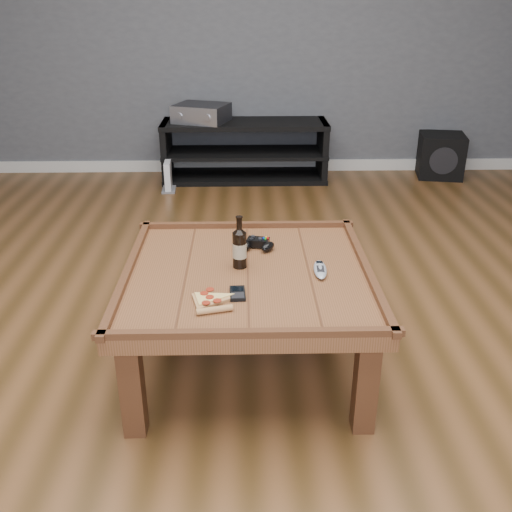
{
  "coord_description": "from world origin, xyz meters",
  "views": [
    {
      "loc": [
        -0.01,
        -2.08,
        1.48
      ],
      "look_at": [
        0.03,
        -0.0,
        0.52
      ],
      "focal_mm": 40.0,
      "sensor_mm": 36.0,
      "label": 1
    }
  ],
  "objects_px": {
    "game_controller": "(257,244)",
    "smartphone": "(238,293)",
    "coffee_table": "(248,284)",
    "beer_bottle": "(240,247)",
    "media_console": "(245,151)",
    "remote_control": "(320,269)",
    "subwoofer": "(441,155)",
    "av_receiver": "(201,113)",
    "pizza_slice": "(211,301)",
    "game_console": "(168,178)"
  },
  "relations": [
    {
      "from": "media_console",
      "to": "remote_control",
      "type": "bearing_deg",
      "value": -83.93
    },
    {
      "from": "media_console",
      "to": "smartphone",
      "type": "distance_m",
      "value": 2.96
    },
    {
      "from": "remote_control",
      "to": "game_console",
      "type": "xyz_separation_m",
      "value": [
        -0.92,
        2.45,
        -0.35
      ]
    },
    {
      "from": "smartphone",
      "to": "av_receiver",
      "type": "xyz_separation_m",
      "value": [
        -0.32,
        2.94,
        0.12
      ]
    },
    {
      "from": "remote_control",
      "to": "coffee_table",
      "type": "bearing_deg",
      "value": -179.33
    },
    {
      "from": "coffee_table",
      "to": "smartphone",
      "type": "bearing_deg",
      "value": -101.49
    },
    {
      "from": "game_controller",
      "to": "smartphone",
      "type": "height_order",
      "value": "game_controller"
    },
    {
      "from": "coffee_table",
      "to": "game_controller",
      "type": "relative_size",
      "value": 6.14
    },
    {
      "from": "av_receiver",
      "to": "subwoofer",
      "type": "xyz_separation_m",
      "value": [
        2.08,
        0.05,
        -0.39
      ]
    },
    {
      "from": "coffee_table",
      "to": "pizza_slice",
      "type": "distance_m",
      "value": 0.3
    },
    {
      "from": "media_console",
      "to": "pizza_slice",
      "type": "distance_m",
      "value": 3.02
    },
    {
      "from": "av_receiver",
      "to": "subwoofer",
      "type": "height_order",
      "value": "av_receiver"
    },
    {
      "from": "beer_bottle",
      "to": "game_console",
      "type": "bearing_deg",
      "value": 104.04
    },
    {
      "from": "beer_bottle",
      "to": "remote_control",
      "type": "relative_size",
      "value": 1.29
    },
    {
      "from": "pizza_slice",
      "to": "remote_control",
      "type": "xyz_separation_m",
      "value": [
        0.43,
        0.24,
        0.0
      ]
    },
    {
      "from": "coffee_table",
      "to": "beer_bottle",
      "type": "xyz_separation_m",
      "value": [
        -0.03,
        0.05,
        0.15
      ]
    },
    {
      "from": "media_console",
      "to": "beer_bottle",
      "type": "relative_size",
      "value": 6.28
    },
    {
      "from": "coffee_table",
      "to": "game_console",
      "type": "relative_size",
      "value": 4.25
    },
    {
      "from": "media_console",
      "to": "subwoofer",
      "type": "height_order",
      "value": "media_console"
    },
    {
      "from": "media_console",
      "to": "game_console",
      "type": "relative_size",
      "value": 5.78
    },
    {
      "from": "remote_control",
      "to": "subwoofer",
      "type": "bearing_deg",
      "value": 66.32
    },
    {
      "from": "smartphone",
      "to": "game_console",
      "type": "xyz_separation_m",
      "value": [
        -0.59,
        2.63,
        -0.35
      ]
    },
    {
      "from": "av_receiver",
      "to": "subwoofer",
      "type": "relative_size",
      "value": 1.18
    },
    {
      "from": "smartphone",
      "to": "remote_control",
      "type": "relative_size",
      "value": 0.63
    },
    {
      "from": "game_controller",
      "to": "remote_control",
      "type": "relative_size",
      "value": 0.97
    },
    {
      "from": "game_controller",
      "to": "av_receiver",
      "type": "xyz_separation_m",
      "value": [
        -0.4,
        2.52,
        0.1
      ]
    },
    {
      "from": "beer_bottle",
      "to": "smartphone",
      "type": "distance_m",
      "value": 0.26
    },
    {
      "from": "remote_control",
      "to": "av_receiver",
      "type": "xyz_separation_m",
      "value": [
        -0.65,
        2.76,
        0.11
      ]
    },
    {
      "from": "game_controller",
      "to": "game_console",
      "type": "distance_m",
      "value": 2.33
    },
    {
      "from": "av_receiver",
      "to": "game_console",
      "type": "relative_size",
      "value": 2.09
    },
    {
      "from": "coffee_table",
      "to": "remote_control",
      "type": "relative_size",
      "value": 5.94
    },
    {
      "from": "remote_control",
      "to": "subwoofer",
      "type": "distance_m",
      "value": 3.17
    },
    {
      "from": "media_console",
      "to": "pizza_slice",
      "type": "height_order",
      "value": "media_console"
    },
    {
      "from": "beer_bottle",
      "to": "subwoofer",
      "type": "bearing_deg",
      "value": 57.47
    },
    {
      "from": "pizza_slice",
      "to": "subwoofer",
      "type": "distance_m",
      "value": 3.59
    },
    {
      "from": "game_console",
      "to": "game_controller",
      "type": "bearing_deg",
      "value": -75.41
    },
    {
      "from": "smartphone",
      "to": "av_receiver",
      "type": "bearing_deg",
      "value": 93.59
    },
    {
      "from": "beer_bottle",
      "to": "av_receiver",
      "type": "bearing_deg",
      "value": 96.92
    },
    {
      "from": "beer_bottle",
      "to": "coffee_table",
      "type": "bearing_deg",
      "value": -54.19
    },
    {
      "from": "remote_control",
      "to": "subwoofer",
      "type": "relative_size",
      "value": 0.4
    },
    {
      "from": "remote_control",
      "to": "game_controller",
      "type": "bearing_deg",
      "value": 139.05
    },
    {
      "from": "subwoofer",
      "to": "smartphone",
      "type": "bearing_deg",
      "value": -110.4
    },
    {
      "from": "game_console",
      "to": "pizza_slice",
      "type": "bearing_deg",
      "value": -82.06
    },
    {
      "from": "media_console",
      "to": "subwoofer",
      "type": "xyz_separation_m",
      "value": [
        1.72,
        0.05,
        -0.06
      ]
    },
    {
      "from": "remote_control",
      "to": "av_receiver",
      "type": "relative_size",
      "value": 0.34
    },
    {
      "from": "subwoofer",
      "to": "game_console",
      "type": "relative_size",
      "value": 1.77
    },
    {
      "from": "beer_bottle",
      "to": "av_receiver",
      "type": "xyz_separation_m",
      "value": [
        -0.33,
        2.7,
        0.03
      ]
    },
    {
      "from": "media_console",
      "to": "game_controller",
      "type": "xyz_separation_m",
      "value": [
        0.04,
        -2.52,
        0.23
      ]
    },
    {
      "from": "coffee_table",
      "to": "beer_bottle",
      "type": "height_order",
      "value": "beer_bottle"
    },
    {
      "from": "subwoofer",
      "to": "pizza_slice",
      "type": "bearing_deg",
      "value": -111.3
    }
  ]
}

